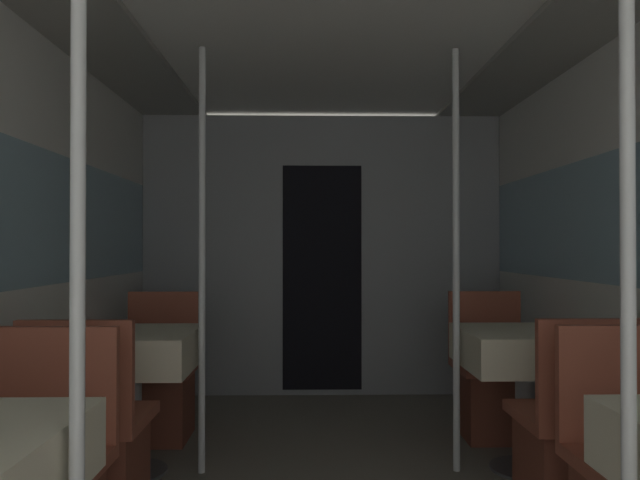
% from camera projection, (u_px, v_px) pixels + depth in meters
% --- Properties ---
extents(bulkhead_far, '(2.90, 0.09, 2.27)m').
position_uv_depth(bulkhead_far, '(322.00, 255.00, 5.10)').
color(bulkhead_far, gray).
rests_on(bulkhead_far, ground_plane).
extents(support_pole_left_0, '(0.04, 0.04, 2.27)m').
position_uv_depth(support_pole_left_0, '(78.00, 274.00, 1.53)').
color(support_pole_left_0, silver).
rests_on(support_pole_left_0, ground_plane).
extents(dining_table_left_1, '(0.68, 0.68, 0.75)m').
position_uv_depth(dining_table_left_1, '(130.00, 356.00, 3.31)').
color(dining_table_left_1, '#4C4C51').
rests_on(dining_table_left_1, ground_plane).
extents(chair_left_near_1, '(0.48, 0.48, 0.90)m').
position_uv_depth(chair_left_near_1, '(91.00, 457.00, 2.71)').
color(chair_left_near_1, brown).
rests_on(chair_left_near_1, ground_plane).
extents(chair_left_far_1, '(0.48, 0.48, 0.90)m').
position_uv_depth(chair_left_far_1, '(157.00, 393.00, 3.91)').
color(chair_left_far_1, brown).
rests_on(chair_left_far_1, ground_plane).
extents(support_pole_left_1, '(0.04, 0.04, 2.27)m').
position_uv_depth(support_pole_left_1, '(202.00, 259.00, 3.33)').
color(support_pole_left_1, silver).
rests_on(support_pole_left_1, ground_plane).
extents(support_pole_right_0, '(0.04, 0.04, 2.27)m').
position_uv_depth(support_pole_right_0, '(628.00, 273.00, 1.56)').
color(support_pole_right_0, silver).
rests_on(support_pole_right_0, ground_plane).
extents(dining_table_right_1, '(0.68, 0.68, 0.75)m').
position_uv_depth(dining_table_right_1, '(526.00, 355.00, 3.36)').
color(dining_table_right_1, '#4C4C51').
rests_on(dining_table_right_1, ground_plane).
extents(chair_right_near_1, '(0.48, 0.48, 0.90)m').
position_uv_depth(chair_right_near_1, '(574.00, 454.00, 2.75)').
color(chair_right_near_1, brown).
rests_on(chair_right_near_1, ground_plane).
extents(chair_right_far_1, '(0.48, 0.48, 0.90)m').
position_uv_depth(chair_right_far_1, '(493.00, 391.00, 3.95)').
color(chair_right_far_1, brown).
rests_on(chair_right_far_1, ground_plane).
extents(support_pole_right_1, '(0.04, 0.04, 2.27)m').
position_uv_depth(support_pole_right_1, '(456.00, 259.00, 3.35)').
color(support_pole_right_1, silver).
rests_on(support_pole_right_1, ground_plane).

